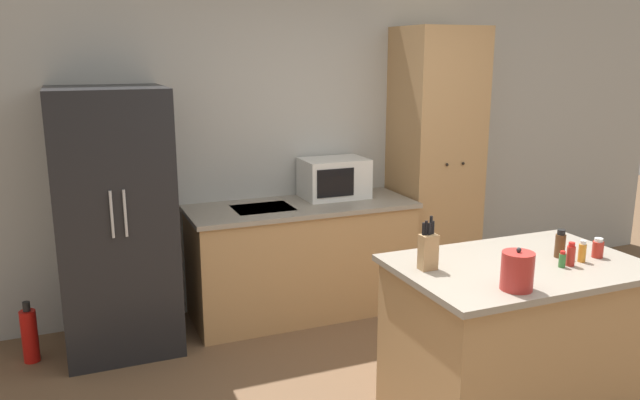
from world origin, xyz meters
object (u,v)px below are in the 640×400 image
pantry_cabinet (435,164)px  kettle (517,271)px  refrigerator (115,221)px  spice_bottle_pale_salt (582,252)px  spice_bottle_tall_dark (560,244)px  spice_bottle_green_herb (598,248)px  fire_extinguisher (30,335)px  microwave (333,178)px  knife_block (428,250)px  spice_bottle_short_red (571,255)px  spice_bottle_amber_oil (562,260)px

pantry_cabinet → kettle: bearing=-112.9°
refrigerator → spice_bottle_pale_salt: (2.28, -1.88, 0.07)m
spice_bottle_tall_dark → spice_bottle_green_herb: bearing=-23.1°
kettle → fire_extinguisher: size_ratio=0.49×
refrigerator → pantry_cabinet: 2.60m
microwave → kettle: microwave is taller
knife_block → microwave: bearing=81.9°
pantry_cabinet → microwave: pantry_cabinet is taller
pantry_cabinet → spice_bottle_short_red: bearing=-101.8°
fire_extinguisher → microwave: bearing=5.3°
microwave → knife_block: same height
spice_bottle_tall_dark → spice_bottle_green_herb: 0.21m
spice_bottle_amber_oil → kettle: 0.47m
refrigerator → spice_bottle_tall_dark: (2.22, -1.77, 0.08)m
pantry_cabinet → spice_bottle_short_red: 2.04m
spice_bottle_tall_dark → spice_bottle_short_red: size_ratio=1.22×
pantry_cabinet → kettle: 2.35m
pantry_cabinet → spice_bottle_green_herb: 1.96m
knife_block → spice_bottle_pale_salt: knife_block is taller
pantry_cabinet → spice_bottle_amber_oil: 2.06m
spice_bottle_green_herb → kettle: bearing=-163.5°
kettle → spice_bottle_amber_oil: bearing=20.7°
refrigerator → fire_extinguisher: bearing=-176.2°
pantry_cabinet → spice_bottle_pale_salt: 2.00m
refrigerator → pantry_cabinet: size_ratio=0.81×
spice_bottle_tall_dark → fire_extinguisher: bearing=148.4°
spice_bottle_short_red → spice_bottle_amber_oil: (-0.06, -0.00, -0.02)m
refrigerator → kettle: bearing=-51.0°
spice_bottle_green_herb → spice_bottle_amber_oil: bearing=-170.0°
spice_bottle_short_red → spice_bottle_green_herb: spice_bottle_short_red is taller
spice_bottle_tall_dark → kettle: (-0.54, -0.30, 0.02)m
spice_bottle_tall_dark → kettle: bearing=-151.1°
spice_bottle_tall_dark → spice_bottle_green_herb: (0.19, -0.08, -0.02)m
spice_bottle_tall_dark → fire_extinguisher: (-2.82, 1.73, -0.80)m
spice_bottle_tall_dark → spice_bottle_green_herb: spice_bottle_tall_dark is taller
knife_block → refrigerator: bearing=130.8°
refrigerator → spice_bottle_green_herb: refrigerator is taller
knife_block → pantry_cabinet: bearing=56.7°
microwave → spice_bottle_short_red: size_ratio=3.95×
spice_bottle_green_herb → spice_bottle_pale_salt: 0.14m
spice_bottle_amber_oil → spice_bottle_short_red: bearing=1.8°
knife_block → kettle: knife_block is taller
knife_block → fire_extinguisher: size_ratio=0.68×
spice_bottle_short_red → spice_bottle_amber_oil: size_ratio=1.46×
microwave → spice_bottle_tall_dark: size_ratio=3.24×
fire_extinguisher → pantry_cabinet: bearing=2.3°
spice_bottle_short_red → spice_bottle_pale_salt: (0.11, 0.03, -0.00)m
pantry_cabinet → knife_block: size_ratio=7.76×
spice_bottle_pale_salt → spice_bottle_tall_dark: bearing=117.2°
pantry_cabinet → microwave: size_ratio=4.34×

